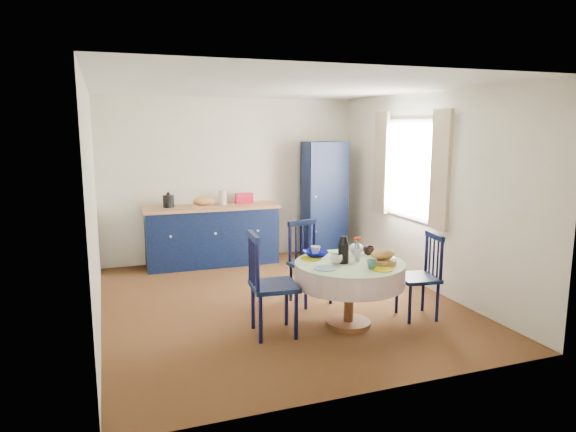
% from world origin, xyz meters
% --- Properties ---
extents(floor, '(4.50, 4.50, 0.00)m').
position_xyz_m(floor, '(0.00, 0.00, 0.00)').
color(floor, black).
rests_on(floor, ground).
extents(ceiling, '(4.50, 4.50, 0.00)m').
position_xyz_m(ceiling, '(0.00, 0.00, 2.50)').
color(ceiling, white).
rests_on(ceiling, wall_back).
extents(wall_back, '(4.00, 0.02, 2.50)m').
position_xyz_m(wall_back, '(0.00, 2.25, 1.25)').
color(wall_back, white).
rests_on(wall_back, floor).
extents(wall_left, '(0.02, 4.50, 2.50)m').
position_xyz_m(wall_left, '(-2.00, 0.00, 1.25)').
color(wall_left, white).
rests_on(wall_left, floor).
extents(wall_right, '(0.02, 4.50, 2.50)m').
position_xyz_m(wall_right, '(2.00, 0.00, 1.25)').
color(wall_right, white).
rests_on(wall_right, floor).
extents(window, '(0.10, 1.74, 1.45)m').
position_xyz_m(window, '(1.95, 0.30, 1.52)').
color(window, white).
rests_on(window, wall_right).
extents(kitchen_counter, '(2.01, 0.66, 1.13)m').
position_xyz_m(kitchen_counter, '(-0.39, 1.96, 0.46)').
color(kitchen_counter, black).
rests_on(kitchen_counter, floor).
extents(pantry_cabinet, '(0.64, 0.48, 1.83)m').
position_xyz_m(pantry_cabinet, '(1.40, 1.85, 0.91)').
color(pantry_cabinet, black).
rests_on(pantry_cabinet, floor).
extents(dining_table, '(1.14, 1.14, 0.97)m').
position_xyz_m(dining_table, '(0.47, -0.94, 0.57)').
color(dining_table, brown).
rests_on(dining_table, floor).
extents(chair_left, '(0.48, 0.51, 1.05)m').
position_xyz_m(chair_left, '(-0.39, -0.88, 0.53)').
color(chair_left, black).
rests_on(chair_left, floor).
extents(chair_far, '(0.50, 0.49, 0.97)m').
position_xyz_m(chair_far, '(0.35, -0.10, 0.49)').
color(chair_far, black).
rests_on(chair_far, floor).
extents(chair_right, '(0.45, 0.47, 0.93)m').
position_xyz_m(chair_right, '(1.31, -0.99, 0.47)').
color(chair_right, black).
rests_on(chair_right, floor).
extents(mug_a, '(0.13, 0.13, 0.10)m').
position_xyz_m(mug_a, '(0.31, -0.94, 0.74)').
color(mug_a, silver).
rests_on(mug_a, dining_table).
extents(mug_b, '(0.10, 0.10, 0.09)m').
position_xyz_m(mug_b, '(0.55, -1.24, 0.73)').
color(mug_b, '#336B74').
rests_on(mug_b, dining_table).
extents(mug_c, '(0.12, 0.12, 0.09)m').
position_xyz_m(mug_c, '(0.80, -0.73, 0.73)').
color(mug_c, black).
rests_on(mug_c, dining_table).
extents(mug_d, '(0.11, 0.11, 0.10)m').
position_xyz_m(mug_d, '(0.24, -0.54, 0.74)').
color(mug_d, silver).
rests_on(mug_d, dining_table).
extents(cobalt_bowl, '(0.26, 0.26, 0.06)m').
position_xyz_m(cobalt_bowl, '(0.22, -0.61, 0.72)').
color(cobalt_bowl, '#040869').
rests_on(cobalt_bowl, dining_table).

